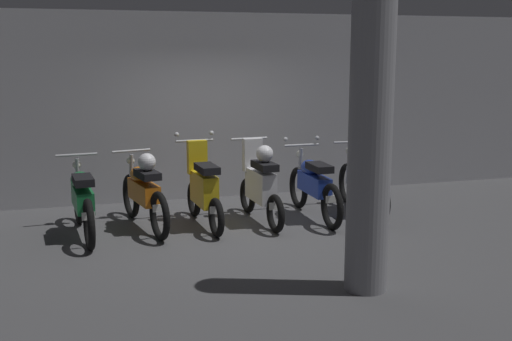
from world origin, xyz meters
The scene contains 9 objects.
ground_plane centered at (0.00, 0.00, 0.00)m, with size 80.00×80.00×0.00m, color #4C4C4F.
back_wall centered at (0.00, 2.23, 1.53)m, with size 16.00×0.30×3.06m, color #ADADB2.
motorbike_slot_0 centered at (-2.05, 0.36, 0.49)m, with size 0.56×1.95×1.03m.
motorbike_slot_1 centered at (-1.23, 0.50, 0.53)m, with size 0.62×1.93×1.08m.
motorbike_slot_2 centered at (-0.41, 0.39, 0.53)m, with size 0.59×1.68×1.29m.
motorbike_slot_3 centered at (0.41, 0.36, 0.57)m, with size 0.56×1.68×1.18m.
motorbike_slot_4 centered at (1.23, 0.36, 0.49)m, with size 0.59×1.95×1.15m.
motorbike_slot_5 centered at (2.05, 0.43, 0.53)m, with size 0.56×1.95×1.08m.
support_pillar centered at (0.71, -2.46, 1.53)m, with size 0.44×0.44×3.06m, color gray.
Camera 1 is at (-2.10, -8.02, 2.41)m, focal length 43.76 mm.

